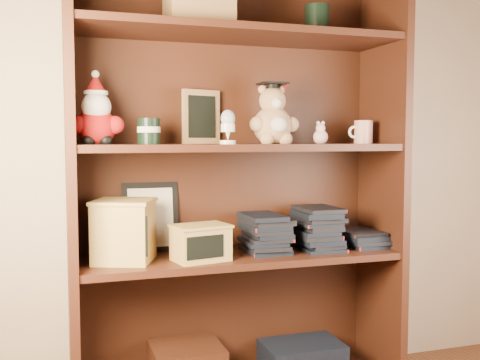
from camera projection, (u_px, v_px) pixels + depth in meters
The scene contains 16 objects.
bookcase at pixel (235, 190), 2.07m from camera, with size 1.20×0.35×1.60m.
shelf_lower at pixel (240, 257), 2.04m from camera, with size 1.14×0.33×0.02m.
shelf_upper at pixel (240, 147), 2.01m from camera, with size 1.14×0.33×0.02m.
santa_plush at pixel (96, 117), 1.85m from camera, with size 0.18×0.13×0.25m.
teachers_tin at pixel (149, 131), 1.91m from camera, with size 0.08×0.08×0.09m.
chalkboard_plaque at pixel (201, 118), 2.08m from camera, with size 0.15×0.11×0.20m.
egg_cup at pixel (228, 126), 1.92m from camera, with size 0.06×0.06×0.12m.
grad_teddy_bear at pixel (273, 120), 2.04m from camera, with size 0.19×0.16×0.23m.
pink_figurine at pixel (320, 135), 2.11m from camera, with size 0.06×0.06×0.09m.
teacher_mug at pixel (363, 132), 2.16m from camera, with size 0.10×0.07×0.09m.
certificate_frame at pixel (151, 217), 2.07m from camera, with size 0.21×0.05×0.26m.
treats_box at pixel (124, 230), 1.91m from camera, with size 0.25×0.25×0.21m.
pencils_box at pixel (201, 242), 1.93m from camera, with size 0.21×0.17×0.12m.
book_stack_left at pixel (265, 233), 2.07m from camera, with size 0.14×0.20×0.14m.
book_stack_mid at pixel (317, 228), 2.13m from camera, with size 0.14×0.20×0.16m.
book_stack_right at pixel (362, 238), 2.19m from camera, with size 0.14×0.20×0.06m.
Camera 1 is at (-0.56, -0.62, 0.97)m, focal length 42.00 mm.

